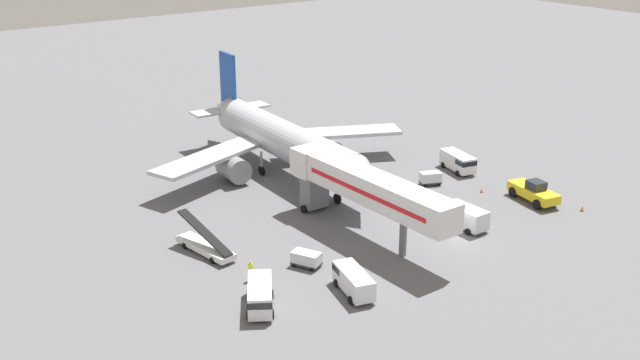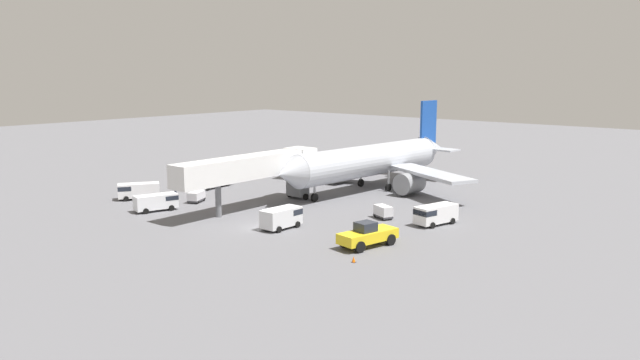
{
  "view_description": "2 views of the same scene",
  "coord_description": "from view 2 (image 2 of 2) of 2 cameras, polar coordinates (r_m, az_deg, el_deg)",
  "views": [
    {
      "loc": [
        -51.84,
        -45.92,
        31.3
      ],
      "look_at": [
        -5.37,
        15.69,
        2.38
      ],
      "focal_mm": 42.93,
      "sensor_mm": 36.0,
      "label": 1
    },
    {
      "loc": [
        45.86,
        -44.76,
        16.53
      ],
      "look_at": [
        -5.35,
        16.19,
        2.42
      ],
      "focal_mm": 34.27,
      "sensor_mm": 36.0,
      "label": 2
    }
  ],
  "objects": [
    {
      "name": "ground_plane",
      "position": [
        66.18,
        -5.5,
        -4.46
      ],
      "size": [
        300.0,
        300.0,
        0.0
      ],
      "primitive_type": "plane",
      "color": "slate"
    },
    {
      "name": "airplane_at_gate",
      "position": [
        86.92,
        4.93,
        1.77
      ],
      "size": [
        33.54,
        35.61,
        12.16
      ],
      "color": "#B7BCC6",
      "rests_on": "ground"
    },
    {
      "name": "jet_bridge",
      "position": [
        74.76,
        -6.01,
        1.12
      ],
      "size": [
        3.45,
        21.49,
        6.7
      ],
      "color": "silver",
      "rests_on": "ground"
    },
    {
      "name": "pushback_tug",
      "position": [
        58.87,
        4.46,
        -5.15
      ],
      "size": [
        3.5,
        6.5,
        2.45
      ],
      "color": "yellow",
      "rests_on": "ground"
    },
    {
      "name": "belt_loader_truck",
      "position": [
        89.44,
        -9.93,
        -0.25
      ],
      "size": [
        2.66,
        7.29,
        3.34
      ],
      "color": "white",
      "rests_on": "ground"
    },
    {
      "name": "service_van_far_center",
      "position": [
        68.1,
        10.69,
        -3.11
      ],
      "size": [
        3.13,
        5.47,
        2.15
      ],
      "color": "white",
      "rests_on": "ground"
    },
    {
      "name": "service_van_mid_left",
      "position": [
        65.53,
        -3.55,
        -3.45
      ],
      "size": [
        2.39,
        4.62,
        2.2
      ],
      "color": "silver",
      "rests_on": "ground"
    },
    {
      "name": "service_van_far_right",
      "position": [
        83.73,
        -16.68,
        -0.92
      ],
      "size": [
        4.47,
        5.45,
        2.12
      ],
      "color": "white",
      "rests_on": "ground"
    },
    {
      "name": "service_van_far_left",
      "position": [
        76.19,
        -14.97,
        -1.94
      ],
      "size": [
        3.16,
        5.37,
        2.0
      ],
      "color": "white",
      "rests_on": "ground"
    },
    {
      "name": "baggage_cart_near_center",
      "position": [
        70.14,
        5.92,
        -2.94
      ],
      "size": [
        2.67,
        2.11,
        1.5
      ],
      "color": "#38383D",
      "rests_on": "ground"
    },
    {
      "name": "baggage_cart_outer_right",
      "position": [
        80.11,
        -11.48,
        -1.5
      ],
      "size": [
        2.36,
        2.93,
        1.38
      ],
      "color": "#38383D",
      "rests_on": "ground"
    },
    {
      "name": "ground_crew_worker_foreground",
      "position": [
        84.72,
        -13.35,
        -0.79
      ],
      "size": [
        0.5,
        0.5,
        1.88
      ],
      "color": "#1E2333",
      "rests_on": "ground"
    },
    {
      "name": "safety_cone_alpha",
      "position": [
        64.53,
        5.39,
        -4.62
      ],
      "size": [
        0.32,
        0.32,
        0.49
      ],
      "color": "black",
      "rests_on": "ground"
    },
    {
      "name": "safety_cone_bravo",
      "position": [
        54.24,
        3.16,
        -7.4
      ],
      "size": [
        0.37,
        0.37,
        0.57
      ],
      "color": "black",
      "rests_on": "ground"
    }
  ]
}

